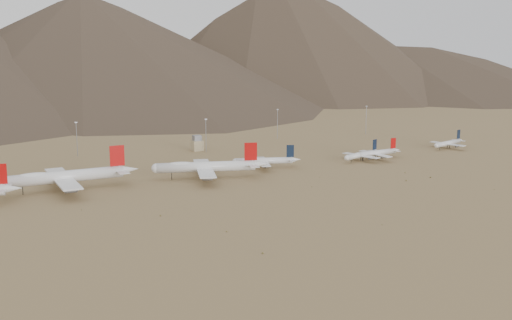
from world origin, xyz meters
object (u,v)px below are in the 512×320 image
widebody_centre (66,176)px  widebody_east (207,167)px  narrowbody_b (362,154)px  narrowbody_a (266,161)px  control_tower (197,144)px

widebody_centre → widebody_east: size_ratio=1.13×
widebody_centre → narrowbody_b: widebody_centre is taller
narrowbody_a → narrowbody_b: 73.97m
widebody_centre → control_tower: widebody_centre is taller
narrowbody_a → control_tower: bearing=121.5°
narrowbody_a → control_tower: size_ratio=3.71×
narrowbody_a → control_tower: narrowbody_a is taller
widebody_centre → narrowbody_b: 205.89m
widebody_east → control_tower: widebody_east is taller
control_tower → widebody_east: bearing=-108.8°
widebody_centre → widebody_east: (84.43, -8.65, -0.68)m
widebody_centre → narrowbody_b: (205.75, -6.67, -3.82)m
widebody_east → narrowbody_a: size_ratio=1.60×
widebody_east → narrowbody_b: widebody_east is taller
narrowbody_b → control_tower: narrowbody_b is taller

